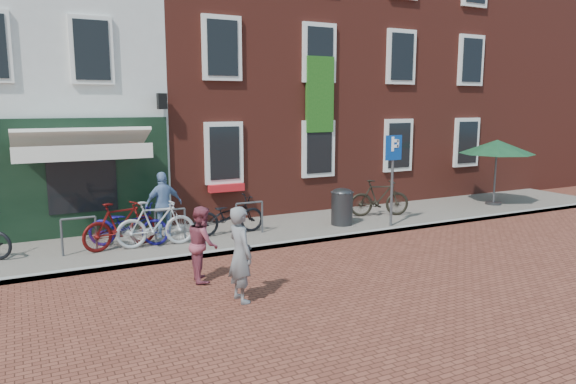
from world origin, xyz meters
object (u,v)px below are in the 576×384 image
litter_bin (342,205)px  bicycle_4 (229,215)px  bicycle_5 (379,198)px  parking_sign (393,164)px  bicycle_2 (129,225)px  boy (203,244)px  cafe_person (164,204)px  bicycle_1 (120,225)px  bicycle_3 (156,224)px  parasol (497,144)px  woman (240,254)px

litter_bin → bicycle_4: size_ratio=0.58×
bicycle_5 → bicycle_4: bearing=109.5°
parking_sign → bicycle_2: 6.84m
boy → bicycle_4: bearing=-20.1°
litter_bin → cafe_person: (-4.61, 0.86, 0.26)m
parking_sign → boy: parking_sign is taller
boy → bicycle_2: (-0.85, 2.85, -0.14)m
bicycle_5 → litter_bin: bearing=124.8°
boy → bicycle_1: boy is taller
boy → bicycle_3: 2.49m
bicycle_1 → bicycle_3: same height
cafe_person → bicycle_5: (6.19, -0.41, -0.27)m
parking_sign → parasol: 5.02m
cafe_person → litter_bin: bearing=159.9°
parking_sign → bicycle_3: bearing=173.0°
litter_bin → bicycle_2: (-5.55, 0.40, -0.07)m
parasol → bicycle_5: parasol is taller
bicycle_1 → bicycle_4: size_ratio=0.97×
bicycle_2 → parasol: bearing=-66.4°
litter_bin → parasol: (6.01, 0.25, 1.41)m
parking_sign → bicycle_5: size_ratio=1.36×
bicycle_1 → bicycle_4: bicycle_1 is taller
cafe_person → bicycle_5: size_ratio=0.91×
litter_bin → parking_sign: size_ratio=0.44×
boy → parasol: bearing=-66.3°
litter_bin → boy: boy is taller
bicycle_1 → parking_sign: bearing=-113.7°
parking_sign → bicycle_2: (-6.64, 1.13, -1.18)m
litter_bin → bicycle_1: bearing=177.5°
boy → bicycle_2: boy is taller
cafe_person → bicycle_5: cafe_person is taller
parasol → boy: 11.13m
parasol → boy: bearing=-165.8°
parking_sign → boy: bearing=-163.5°
bicycle_1 → bicycle_5: same height
parking_sign → bicycle_3: (-6.10, 0.75, -1.13)m
bicycle_2 → bicycle_4: (2.46, -0.02, 0.00)m
boy → bicycle_5: 6.92m
parking_sign → bicycle_4: size_ratio=1.32×
bicycle_2 → bicycle_3: bearing=-100.7°
bicycle_4 → bicycle_3: bearing=100.0°
cafe_person → bicycle_4: (1.52, -0.48, -0.32)m
litter_bin → parking_sign: bearing=-33.8°
litter_bin → bicycle_1: (-5.75, 0.25, -0.02)m
bicycle_4 → bicycle_5: bearing=-89.8°
woman → cafe_person: bearing=-2.7°
bicycle_1 → parasol: bearing=-105.6°
litter_bin → bicycle_3: bicycle_3 is taller
parasol → boy: size_ratio=1.63×
parking_sign → woman: parking_sign is taller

